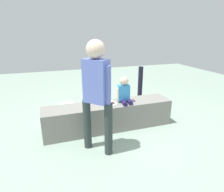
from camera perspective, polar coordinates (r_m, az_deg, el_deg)
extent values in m
plane|color=#90A696|center=(3.71, -0.88, -9.34)|extent=(12.00, 12.00, 0.00)
cube|color=gray|center=(3.60, -0.90, -5.90)|extent=(2.36, 0.48, 0.49)
cylinder|color=#20174C|center=(3.48, 3.54, -1.82)|extent=(0.11, 0.26, 0.08)
cylinder|color=#20174C|center=(3.53, 5.13, -1.52)|extent=(0.11, 0.26, 0.08)
cube|color=#3995D7|center=(3.55, 3.46, 1.04)|extent=(0.23, 0.16, 0.28)
sphere|color=beige|center=(3.49, 3.53, 4.54)|extent=(0.16, 0.16, 0.16)
cylinder|color=beige|center=(3.49, 1.83, 0.70)|extent=(0.05, 0.05, 0.21)
cylinder|color=beige|center=(3.61, 5.03, 1.22)|extent=(0.05, 0.05, 0.21)
cylinder|color=#2B3534|center=(2.82, -1.05, -9.90)|extent=(0.12, 0.12, 0.79)
cylinder|color=#2B3534|center=(2.99, -7.31, -8.25)|extent=(0.12, 0.12, 0.79)
cube|color=#6071C5|center=(2.65, -4.64, 4.37)|extent=(0.38, 0.38, 0.60)
sphere|color=beige|center=(2.58, -4.89, 13.61)|extent=(0.25, 0.25, 0.25)
cylinder|color=#6071C5|center=(2.58, -1.29, 2.73)|extent=(0.09, 0.09, 0.57)
cylinder|color=#6071C5|center=(2.76, -7.71, 3.64)|extent=(0.09, 0.09, 0.57)
cylinder|color=white|center=(3.48, -0.24, -2.32)|extent=(0.22, 0.22, 0.01)
cylinder|color=brown|center=(3.47, -0.24, -1.88)|extent=(0.10, 0.10, 0.04)
cylinder|color=silver|center=(3.46, -0.24, -1.47)|extent=(0.10, 0.10, 0.01)
cube|color=silver|center=(3.49, 0.76, -2.13)|extent=(0.11, 0.04, 0.00)
cube|color=#B259BF|center=(3.91, -15.27, -6.56)|extent=(0.24, 0.10, 0.24)
torus|color=white|center=(3.86, -16.21, -5.02)|extent=(0.10, 0.01, 0.10)
torus|color=white|center=(3.86, -14.63, -4.85)|extent=(0.10, 0.01, 0.10)
cylinder|color=black|center=(4.81, 8.03, -2.52)|extent=(0.36, 0.36, 0.04)
cylinder|color=black|center=(4.66, 8.29, 2.99)|extent=(0.11, 0.11, 0.92)
cylinder|color=silver|center=(4.22, 0.21, -4.41)|extent=(0.07, 0.07, 0.18)
cone|color=silver|center=(4.18, 0.21, -3.08)|extent=(0.06, 0.06, 0.03)
cylinder|color=white|center=(4.17, 0.21, -2.76)|extent=(0.03, 0.03, 0.02)
cylinder|color=silver|center=(4.26, -12.80, -4.65)|extent=(0.07, 0.07, 0.18)
cone|color=silver|center=(4.22, -12.90, -3.33)|extent=(0.06, 0.06, 0.03)
cylinder|color=#268C3F|center=(4.21, -12.93, -3.01)|extent=(0.03, 0.03, 0.02)
cylinder|color=red|center=(4.41, 9.28, -4.09)|extent=(0.08, 0.08, 0.11)
cube|color=white|center=(4.74, -12.94, -2.74)|extent=(0.39, 0.41, 0.10)
cube|color=black|center=(4.87, -3.62, -1.19)|extent=(0.31, 0.11, 0.19)
torus|color=black|center=(4.84, -3.64, -0.15)|extent=(0.23, 0.01, 0.23)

